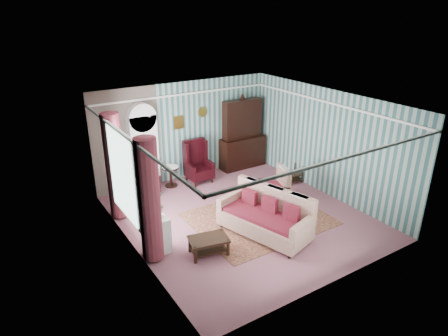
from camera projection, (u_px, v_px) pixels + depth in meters
floor at (242, 217)px, 9.96m from camera, size 6.00×6.00×0.00m
room_shell at (216, 143)px, 9.03m from camera, size 5.53×6.02×2.91m
bookcase at (144, 152)px, 11.08m from camera, size 0.80×0.28×2.24m
dresser_hutch at (243, 132)px, 12.57m from camera, size 1.50×0.56×2.36m
wingback_left at (143, 175)px, 10.85m from camera, size 0.76×0.80×1.25m
wingback_right at (199, 162)px, 11.71m from camera, size 0.76×0.80×1.25m
seated_woman at (143, 176)px, 10.86m from camera, size 0.44×0.40×1.18m
round_side_table at (171, 176)px, 11.53m from camera, size 0.50×0.50×0.60m
nest_table at (293, 174)px, 11.78m from camera, size 0.45×0.38×0.54m
plant_stand at (156, 236)px, 8.39m from camera, size 0.55×0.35×0.80m
rug at (259, 218)px, 9.87m from camera, size 3.20×2.60×0.01m
sofa at (264, 216)px, 9.02m from camera, size 1.60×2.35×0.98m
floral_armchair at (273, 185)px, 10.47m from camera, size 0.97×1.01×1.03m
coffee_table at (209, 246)px, 8.43m from camera, size 0.90×0.69×0.39m
potted_plant_a at (154, 213)px, 8.05m from camera, size 0.43×0.38×0.44m
potted_plant_b at (157, 204)px, 8.31m from camera, size 0.33×0.29×0.52m
potted_plant_c at (149, 212)px, 8.12m from camera, size 0.25×0.25×0.41m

